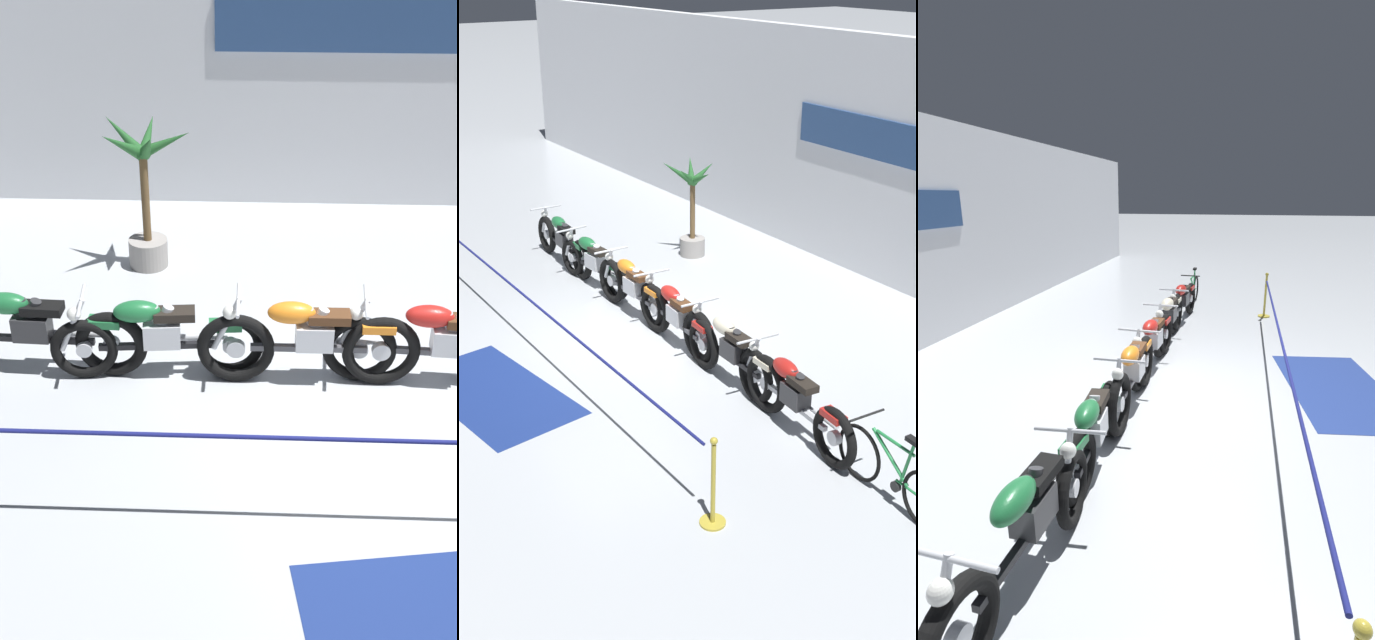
{
  "view_description": "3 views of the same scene",
  "coord_description": "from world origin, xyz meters",
  "views": [
    {
      "loc": [
        -1.15,
        -5.93,
        4.76
      ],
      "look_at": [
        -1.41,
        0.43,
        0.8
      ],
      "focal_mm": 45.0,
      "sensor_mm": 36.0,
      "label": 1
    },
    {
      "loc": [
        9.86,
        -5.24,
        5.42
      ],
      "look_at": [
        1.06,
        0.53,
        0.58
      ],
      "focal_mm": 45.0,
      "sensor_mm": 36.0,
      "label": 2
    },
    {
      "loc": [
        -5.78,
        -0.75,
        2.78
      ],
      "look_at": [
        1.02,
        0.77,
        0.74
      ],
      "focal_mm": 24.0,
      "sensor_mm": 36.0,
      "label": 3
    }
  ],
  "objects": [
    {
      "name": "motorcycle_red_5",
      "position": [
        3.46,
        0.49,
        0.48
      ],
      "size": [
        2.42,
        0.62,
        0.95
      ],
      "color": "black",
      "rests_on": "ground"
    },
    {
      "name": "motorcycle_green_0",
      "position": [
        -3.42,
        0.66,
        0.46
      ],
      "size": [
        2.4,
        0.62,
        0.94
      ],
      "color": "black",
      "rests_on": "ground"
    },
    {
      "name": "motorcycle_cream_4",
      "position": [
        2.08,
        0.56,
        0.48
      ],
      "size": [
        2.41,
        0.62,
        0.97
      ],
      "color": "black",
      "rests_on": "ground"
    },
    {
      "name": "stanchion_mid_left",
      "position": [
        4.39,
        -1.34,
        0.36
      ],
      "size": [
        0.28,
        0.28,
        1.05
      ],
      "color": "gold",
      "rests_on": "ground"
    },
    {
      "name": "stanchion_far_left",
      "position": [
        -1.27,
        -1.34,
        0.72
      ],
      "size": [
        8.61,
        0.28,
        1.05
      ],
      "color": "gold",
      "rests_on": "ground"
    },
    {
      "name": "ground_plane",
      "position": [
        0.0,
        0.0,
        0.0
      ],
      "size": [
        120.0,
        120.0,
        0.0
      ],
      "primitive_type": "plane",
      "color": "#B2B7BC"
    },
    {
      "name": "floor_banner",
      "position": [
        0.54,
        -2.26,
        0.0
      ],
      "size": [
        2.8,
        1.75,
        0.01
      ],
      "primitive_type": "cube",
      "rotation": [
        0.0,
        0.0,
        0.15
      ],
      "color": "navy",
      "rests_on": "ground"
    },
    {
      "name": "bicycle",
      "position": [
        5.15,
        0.45,
        0.37
      ],
      "size": [
        1.69,
        0.48,
        0.94
      ],
      "color": "black",
      "rests_on": "ground"
    },
    {
      "name": "motorcycle_orange_2",
      "position": [
        -0.64,
        0.58,
        0.48
      ],
      "size": [
        2.18,
        0.62,
        0.96
      ],
      "color": "black",
      "rests_on": "ground"
    },
    {
      "name": "motorcycle_red_3",
      "position": [
        0.67,
        0.58,
        0.47
      ],
      "size": [
        2.35,
        0.62,
        0.94
      ],
      "color": "black",
      "rests_on": "ground"
    },
    {
      "name": "motorcycle_green_1",
      "position": [
        -2.13,
        0.63,
        0.45
      ],
      "size": [
        2.12,
        0.62,
        0.91
      ],
      "color": "black",
      "rests_on": "ground"
    }
  ]
}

